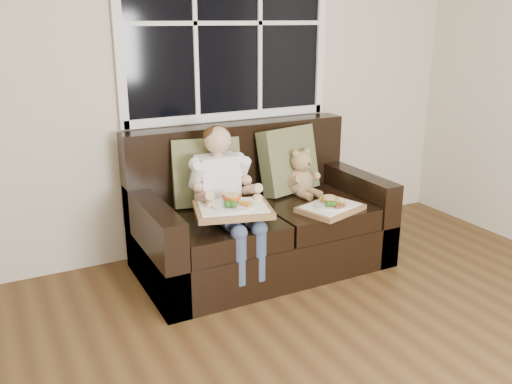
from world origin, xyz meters
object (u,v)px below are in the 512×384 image
tray_left (233,208)px  tray_right (331,207)px  teddy_bear (301,176)px  loveseat (258,222)px  child (224,187)px

tray_left → tray_right: bearing=13.0°
teddy_bear → tray_right: 0.42m
loveseat → tray_left: 0.55m
tray_left → tray_right: (0.71, -0.03, -0.10)m
tray_left → teddy_bear: bearing=42.8°
loveseat → tray_left: loveseat is taller
loveseat → teddy_bear: size_ratio=4.81×
loveseat → tray_right: 0.54m
child → tray_left: (-0.04, -0.21, -0.07)m
teddy_bear → tray_left: size_ratio=0.66×
teddy_bear → tray_left: bearing=-161.3°
loveseat → child: 0.47m
tray_right → tray_left: bearing=160.0°
teddy_bear → tray_left: 0.81m
child → teddy_bear: size_ratio=2.52×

